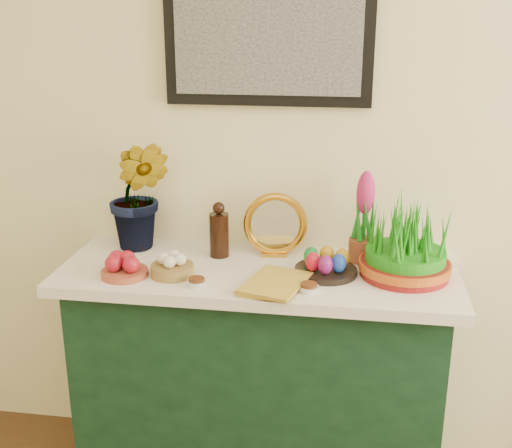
{
  "coord_description": "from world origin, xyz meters",
  "views": [
    {
      "loc": [
        -0.04,
        -0.08,
        1.76
      ],
      "look_at": [
        -0.35,
        1.95,
        1.07
      ],
      "focal_mm": 45.0,
      "sensor_mm": 36.0,
      "label": 1
    }
  ],
  "objects": [
    {
      "name": "sideboard",
      "position": [
        -0.35,
        2.0,
        0.42
      ],
      "size": [
        1.3,
        0.45,
        0.85
      ],
      "primitive_type": "cube",
      "color": "#153A22",
      "rests_on": "ground"
    },
    {
      "name": "tablecloth",
      "position": [
        -0.35,
        2.0,
        0.87
      ],
      "size": [
        1.4,
        0.55,
        0.04
      ],
      "primitive_type": "cube",
      "color": "white",
      "rests_on": "sideboard"
    },
    {
      "name": "hyacinth_green",
      "position": [
        -0.82,
        2.13,
        1.17
      ],
      "size": [
        0.29,
        0.25,
        0.56
      ],
      "primitive_type": "imported",
      "rotation": [
        0.0,
        0.0,
        -0.03
      ],
      "color": "#19741A",
      "rests_on": "tablecloth"
    },
    {
      "name": "apple_bowl",
      "position": [
        -0.79,
        1.86,
        0.92
      ],
      "size": [
        0.21,
        0.21,
        0.08
      ],
      "color": "#AB4B33",
      "rests_on": "tablecloth"
    },
    {
      "name": "garlic_basket",
      "position": [
        -0.63,
        1.89,
        0.92
      ],
      "size": [
        0.18,
        0.18,
        0.08
      ],
      "color": "#A38141",
      "rests_on": "tablecloth"
    },
    {
      "name": "vinegar_cruet",
      "position": [
        -0.51,
        2.1,
        0.98
      ],
      "size": [
        0.07,
        0.07,
        0.21
      ],
      "color": "black",
      "rests_on": "tablecloth"
    },
    {
      "name": "mirror",
      "position": [
        -0.31,
        2.15,
        1.0
      ],
      "size": [
        0.24,
        0.08,
        0.24
      ],
      "color": "gold",
      "rests_on": "tablecloth"
    },
    {
      "name": "book",
      "position": [
        -0.36,
        1.87,
        0.91
      ],
      "size": [
        0.23,
        0.28,
        0.03
      ],
      "primitive_type": "imported",
      "rotation": [
        0.0,
        0.0,
        -0.28
      ],
      "color": "gold",
      "rests_on": "tablecloth"
    },
    {
      "name": "spice_dish_left",
      "position": [
        -0.53,
        1.82,
        0.9
      ],
      "size": [
        0.07,
        0.07,
        0.03
      ],
      "color": "silver",
      "rests_on": "tablecloth"
    },
    {
      "name": "spice_dish_right",
      "position": [
        -0.16,
        1.83,
        0.9
      ],
      "size": [
        0.07,
        0.07,
        0.03
      ],
      "color": "silver",
      "rests_on": "tablecloth"
    },
    {
      "name": "egg_plate",
      "position": [
        -0.11,
        1.98,
        0.92
      ],
      "size": [
        0.27,
        0.27,
        0.09
      ],
      "color": "black",
      "rests_on": "tablecloth"
    },
    {
      "name": "hyacinth_pink",
      "position": [
        0.02,
        2.13,
        1.04
      ],
      "size": [
        0.1,
        0.1,
        0.33
      ],
      "color": "brown",
      "rests_on": "tablecloth"
    },
    {
      "name": "wheatgrass_sabzeh",
      "position": [
        0.16,
        2.01,
        1.0
      ],
      "size": [
        0.31,
        0.31,
        0.26
      ],
      "color": "maroon",
      "rests_on": "tablecloth"
    }
  ]
}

